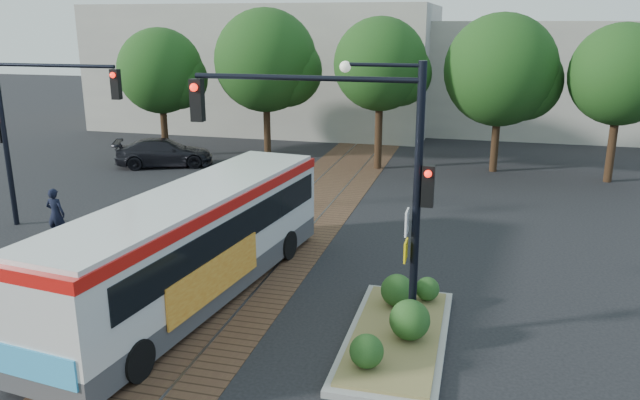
{
  "coord_description": "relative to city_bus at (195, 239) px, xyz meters",
  "views": [
    {
      "loc": [
        6.33,
        -13.72,
        6.97
      ],
      "look_at": [
        1.6,
        4.39,
        1.6
      ],
      "focal_mm": 35.0,
      "sensor_mm": 36.0,
      "label": 1
    }
  ],
  "objects": [
    {
      "name": "traffic_island",
      "position": [
        5.4,
        -0.95,
        -1.27
      ],
      "size": [
        2.2,
        5.2,
        1.13
      ],
      "color": "gray",
      "rests_on": "ground"
    },
    {
      "name": "signal_pole_left",
      "position": [
        -7.79,
        3.95,
        2.27
      ],
      "size": [
        4.99,
        0.34,
        6.0
      ],
      "color": "black",
      "rests_on": "ground"
    },
    {
      "name": "parked_car",
      "position": [
        -8.32,
        13.76,
        -0.91
      ],
      "size": [
        5.12,
        3.66,
        1.38
      ],
      "primitive_type": "imported",
      "rotation": [
        0.0,
        0.0,
        1.98
      ],
      "color": "black",
      "rests_on": "ground"
    },
    {
      "name": "officer",
      "position": [
        -6.5,
        3.0,
        -0.73
      ],
      "size": [
        0.65,
        0.44,
        1.73
      ],
      "primitive_type": "imported",
      "rotation": [
        0.0,
        0.0,
        3.18
      ],
      "color": "black",
      "rests_on": "ground"
    },
    {
      "name": "ground",
      "position": [
        0.58,
        -0.05,
        -1.6
      ],
      "size": [
        120.0,
        120.0,
        0.0
      ],
      "primitive_type": "plane",
      "color": "black",
      "rests_on": "ground"
    },
    {
      "name": "city_bus",
      "position": [
        0.0,
        0.0,
        0.0
      ],
      "size": [
        3.59,
        10.89,
        2.86
      ],
      "rotation": [
        0.0,
        0.0,
        -0.13
      ],
      "color": "#424244",
      "rests_on": "ground"
    },
    {
      "name": "warehouses",
      "position": [
        0.05,
        28.7,
        2.22
      ],
      "size": [
        40.0,
        13.0,
        8.0
      ],
      "color": "#ADA899",
      "rests_on": "ground"
    },
    {
      "name": "trackbed",
      "position": [
        0.58,
        3.95,
        -1.59
      ],
      "size": [
        3.6,
        40.0,
        0.02
      ],
      "color": "#523825",
      "rests_on": "ground"
    },
    {
      "name": "tree_row",
      "position": [
        1.79,
        16.37,
        3.25
      ],
      "size": [
        26.4,
        5.6,
        7.67
      ],
      "color": "#382314",
      "rests_on": "ground"
    },
    {
      "name": "signal_pole_main",
      "position": [
        4.44,
        -0.86,
        2.56
      ],
      "size": [
        5.49,
        0.46,
        6.0
      ],
      "color": "black",
      "rests_on": "ground"
    }
  ]
}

